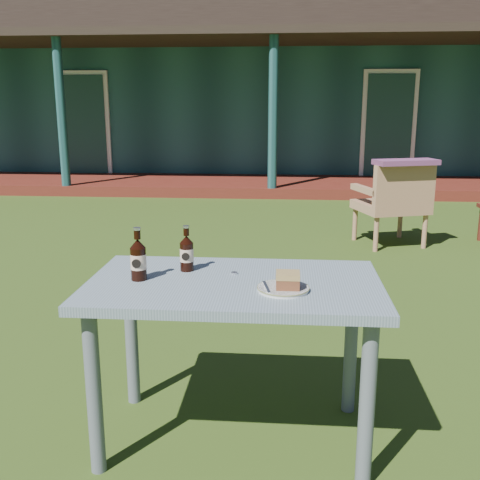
# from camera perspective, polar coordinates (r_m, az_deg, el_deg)

# --- Properties ---
(ground) EXTENTS (80.00, 80.00, 0.00)m
(ground) POSITION_cam_1_polar(r_m,az_deg,el_deg) (4.05, 1.50, -6.94)
(ground) COLOR #334916
(pavilion) EXTENTS (15.80, 8.30, 3.45)m
(pavilion) POSITION_cam_1_polar(r_m,az_deg,el_deg) (13.17, 3.87, 14.48)
(pavilion) COLOR #1A4344
(pavilion) RESTS_ON ground
(tree_mid) EXTENTS (0.28, 0.28, 9.50)m
(tree_mid) POSITION_cam_1_polar(r_m,az_deg,el_deg) (22.70, 12.57, 21.84)
(tree_mid) COLOR brown
(tree_mid) RESTS_ON ground
(cafe_table) EXTENTS (1.20, 0.70, 0.72)m
(cafe_table) POSITION_cam_1_polar(r_m,az_deg,el_deg) (2.33, -0.60, -6.56)
(cafe_table) COLOR slate
(cafe_table) RESTS_ON ground
(plate) EXTENTS (0.20, 0.20, 0.01)m
(plate) POSITION_cam_1_polar(r_m,az_deg,el_deg) (2.19, 4.41, -4.93)
(plate) COLOR silver
(plate) RESTS_ON cafe_table
(cake_slice) EXTENTS (0.09, 0.09, 0.06)m
(cake_slice) POSITION_cam_1_polar(r_m,az_deg,el_deg) (2.17, 4.88, -4.07)
(cake_slice) COLOR brown
(cake_slice) RESTS_ON plate
(fork) EXTENTS (0.04, 0.14, 0.00)m
(fork) POSITION_cam_1_polar(r_m,az_deg,el_deg) (2.18, 2.70, -4.79)
(fork) COLOR silver
(fork) RESTS_ON plate
(cola_bottle_near) EXTENTS (0.06, 0.06, 0.20)m
(cola_bottle_near) POSITION_cam_1_polar(r_m,az_deg,el_deg) (2.43, -5.44, -1.30)
(cola_bottle_near) COLOR black
(cola_bottle_near) RESTS_ON cafe_table
(cola_bottle_far) EXTENTS (0.07, 0.07, 0.22)m
(cola_bottle_far) POSITION_cam_1_polar(r_m,az_deg,el_deg) (2.33, -10.30, -1.92)
(cola_bottle_far) COLOR black
(cola_bottle_far) RESTS_ON cafe_table
(bottle_cap) EXTENTS (0.03, 0.03, 0.01)m
(bottle_cap) POSITION_cam_1_polar(r_m,az_deg,el_deg) (2.39, -0.59, -3.38)
(bottle_cap) COLOR silver
(bottle_cap) RESTS_ON cafe_table
(armchair_left) EXTENTS (0.78, 0.76, 0.85)m
(armchair_left) POSITION_cam_1_polar(r_m,az_deg,el_deg) (5.88, 15.43, 3.95)
(armchair_left) COLOR #A57552
(armchair_left) RESTS_ON ground
(floral_throw) EXTENTS (0.66, 0.42, 0.05)m
(floral_throw) POSITION_cam_1_polar(r_m,az_deg,el_deg) (5.68, 16.51, 7.60)
(floral_throw) COLOR #6F3861
(floral_throw) RESTS_ON armchair_left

